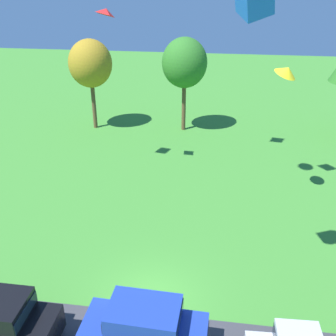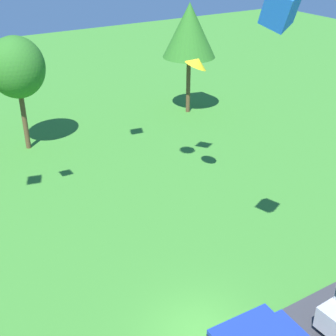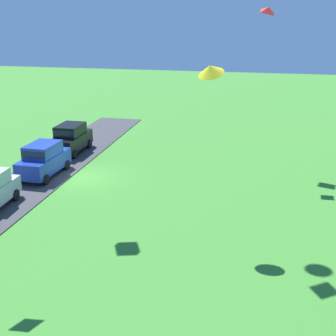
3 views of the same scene
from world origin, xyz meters
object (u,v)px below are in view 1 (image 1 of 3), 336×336
(tree_center_back, at_px, (90,64))
(tree_far_right, at_px, (185,63))
(car_suv_mid_row, at_px, (145,328))
(kite_delta_high_left, at_px, (287,71))
(kite_diamond_low_drifter, at_px, (107,12))

(tree_center_back, height_order, tree_far_right, tree_far_right)
(car_suv_mid_row, relative_size, tree_far_right, 0.57)
(kite_delta_high_left, xyz_separation_m, kite_diamond_low_drifter, (-10.57, 2.37, 2.68))
(tree_center_back, xyz_separation_m, kite_diamond_low_drifter, (4.39, -8.94, 5.04))
(tree_center_back, xyz_separation_m, kite_delta_high_left, (14.96, -11.30, 2.36))
(kite_delta_high_left, bearing_deg, tree_center_back, 142.91)
(tree_far_right, distance_m, kite_diamond_low_drifter, 11.38)
(car_suv_mid_row, distance_m, tree_far_right, 24.41)
(tree_far_right, relative_size, kite_delta_high_left, 6.57)
(car_suv_mid_row, relative_size, kite_diamond_low_drifter, 4.82)
(car_suv_mid_row, xyz_separation_m, tree_far_right, (-1.07, 23.92, 4.76))
(tree_far_right, xyz_separation_m, kite_diamond_low_drifter, (-3.81, -9.56, 4.87))
(car_suv_mid_row, height_order, tree_center_back, tree_center_back)
(car_suv_mid_row, distance_m, kite_diamond_low_drifter, 17.97)
(car_suv_mid_row, distance_m, tree_center_back, 25.50)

